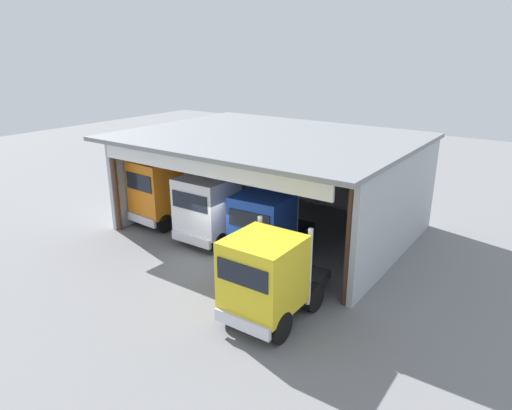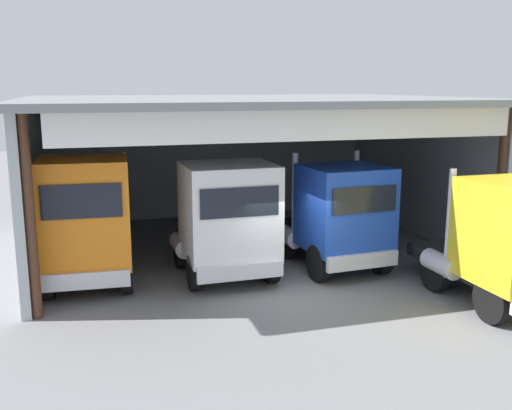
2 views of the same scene
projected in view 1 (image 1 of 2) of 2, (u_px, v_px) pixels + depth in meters
The scene contains 8 objects.
ground_plane at pixel (211, 262), 20.84m from camera, with size 80.00×80.00×0.00m, color slate.
workshop_shed at pixel (281, 160), 24.22m from camera, with size 14.27×11.43×5.18m.
truck_orange_center_left_bay at pixel (160, 192), 24.75m from camera, with size 2.58×4.85×3.68m.
truck_white_left_bay at pixel (209, 209), 22.37m from camera, with size 2.71×4.59×3.42m.
truck_blue_center_bay at pixel (266, 226), 20.44m from camera, with size 2.75×5.16×3.55m.
truck_yellow_yard_outside at pixel (268, 277), 15.74m from camera, with size 2.51×4.90×3.47m.
oil_drum at pixel (381, 216), 25.23m from camera, with size 0.58×0.58×0.89m, color #B21E19.
tool_cart at pixel (398, 221), 24.43m from camera, with size 0.90×0.60×1.00m, color #1E59A5.
Camera 1 is at (12.60, -14.19, 9.23)m, focal length 31.80 mm.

